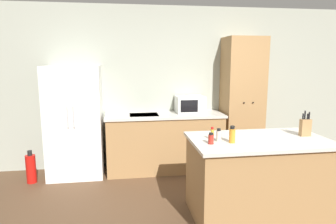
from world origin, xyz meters
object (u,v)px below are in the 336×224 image
refrigerator (75,122)px  microwave (190,104)px  knife_block (305,127)px  spice_bottle_green_herb (211,139)px  fire_extinguisher (31,168)px  spice_bottle_amber_oil (219,135)px  pantry_cabinet (242,103)px  spice_bottle_short_red (232,135)px  spice_bottle_tall_dark (212,134)px

refrigerator → microwave: size_ratio=3.69×
knife_block → spice_bottle_green_herb: bearing=-172.2°
microwave → fire_extinguisher: (-2.40, -0.31, -0.83)m
spice_bottle_amber_oil → spice_bottle_green_herb: size_ratio=1.18×
pantry_cabinet → fire_extinguisher: (-3.26, -0.27, -0.84)m
microwave → spice_bottle_short_red: microwave is taller
pantry_cabinet → spice_bottle_green_herb: size_ratio=17.98×
spice_bottle_amber_oil → spice_bottle_short_red: bearing=-32.8°
refrigerator → spice_bottle_short_red: size_ratio=9.27×
spice_bottle_short_red → spice_bottle_green_herb: size_ratio=1.53×
pantry_cabinet → knife_block: bearing=-86.0°
knife_block → spice_bottle_short_red: bearing=-171.0°
refrigerator → spice_bottle_amber_oil: 2.34m
knife_block → spice_bottle_amber_oil: knife_block is taller
pantry_cabinet → fire_extinguisher: pantry_cabinet is taller
spice_bottle_amber_oil → fire_extinguisher: spice_bottle_amber_oil is taller
refrigerator → spice_bottle_amber_oil: refrigerator is taller
spice_bottle_tall_dark → microwave: bearing=85.8°
knife_block → spice_bottle_short_red: (-0.92, -0.15, -0.02)m
microwave → knife_block: size_ratio=1.55×
fire_extinguisher → spice_bottle_green_herb: bearing=-33.3°
spice_bottle_green_herb → fire_extinguisher: 2.76m
pantry_cabinet → spice_bottle_tall_dark: bearing=-122.0°
pantry_cabinet → spice_bottle_amber_oil: size_ratio=15.30×
refrigerator → fire_extinguisher: (-0.61, -0.21, -0.62)m
microwave → spice_bottle_green_herb: 1.79m
spice_bottle_short_red → spice_bottle_green_herb: spice_bottle_short_red is taller
microwave → spice_bottle_short_red: size_ratio=2.51×
microwave → spice_bottle_green_herb: microwave is taller
pantry_cabinet → spice_bottle_short_red: (-0.81, -1.72, -0.08)m
refrigerator → spice_bottle_green_herb: (1.61, -1.67, 0.12)m
microwave → pantry_cabinet: bearing=-2.7°
knife_block → spice_bottle_green_herb: 1.16m
spice_bottle_short_red → microwave: bearing=91.7°
spice_bottle_amber_oil → fire_extinguisher: bearing=149.5°
spice_bottle_amber_oil → refrigerator: bearing=137.4°
pantry_cabinet → spice_bottle_tall_dark: 1.85m
spice_bottle_short_red → fire_extinguisher: (-2.45, 1.45, -0.77)m
pantry_cabinet → spice_bottle_short_red: bearing=-115.2°
refrigerator → knife_block: size_ratio=5.73×
refrigerator → fire_extinguisher: refrigerator is taller
pantry_cabinet → spice_bottle_green_herb: 2.03m
microwave → spice_bottle_amber_oil: microwave is taller
refrigerator → pantry_cabinet: bearing=1.3°
knife_block → spice_bottle_short_red: size_ratio=1.62×
spice_bottle_short_red → fire_extinguisher: spice_bottle_short_red is taller
refrigerator → pantry_cabinet: size_ratio=0.79×
pantry_cabinet → spice_bottle_short_red: pantry_cabinet is taller
spice_bottle_tall_dark → fire_extinguisher: (-2.28, 1.30, -0.75)m
spice_bottle_tall_dark → spice_bottle_green_herb: size_ratio=1.19×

